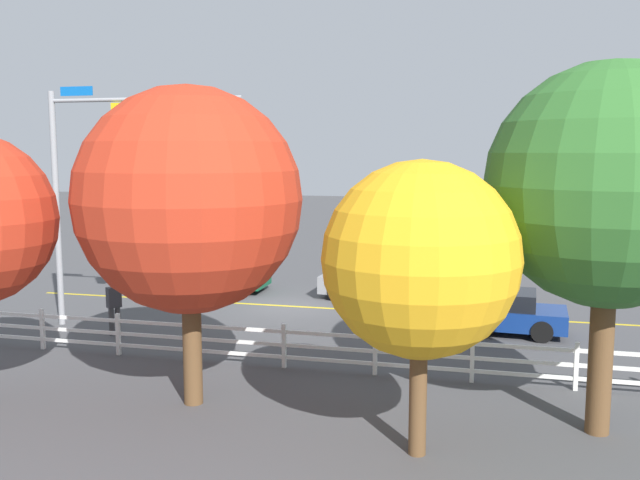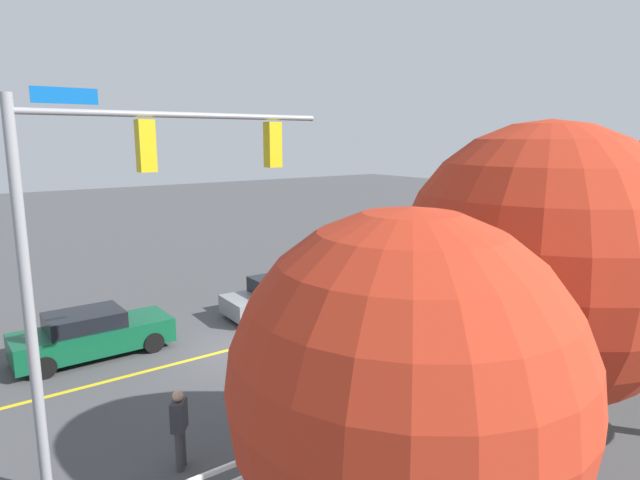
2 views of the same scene
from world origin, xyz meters
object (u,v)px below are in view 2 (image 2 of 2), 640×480
(pedestrian, at_px, (179,426))
(tree_1, at_px, (541,265))
(car_0, at_px, (92,334))
(car_1, at_px, (282,296))
(car_2, at_px, (434,303))
(tree_0, at_px, (406,386))

(pedestrian, distance_m, tree_1, 7.58)
(car_0, relative_size, tree_1, 0.66)
(car_0, bearing_deg, tree_1, -69.20)
(car_1, height_order, car_2, car_1)
(car_0, xyz_separation_m, car_1, (-6.92, 0.00, -0.03))
(car_1, bearing_deg, tree_1, -98.05)
(car_1, relative_size, pedestrian, 2.73)
(car_0, height_order, car_1, car_0)
(car_2, relative_size, tree_0, 0.77)
(car_1, bearing_deg, tree_0, -114.63)
(car_1, xyz_separation_m, car_2, (-4.09, 3.95, -0.03))
(car_2, distance_m, pedestrian, 11.53)
(car_2, distance_m, tree_1, 10.85)
(tree_0, distance_m, tree_1, 4.73)
(car_2, relative_size, tree_1, 0.66)
(car_1, bearing_deg, car_2, -41.08)
(car_0, xyz_separation_m, tree_0, (-0.07, 13.09, 3.38))
(tree_1, bearing_deg, car_2, -129.07)
(tree_1, bearing_deg, tree_0, 15.53)
(car_1, relative_size, tree_0, 0.77)
(car_0, distance_m, car_2, 11.70)
(tree_0, height_order, tree_1, tree_1)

